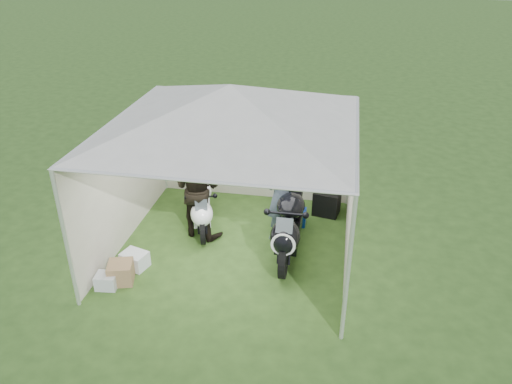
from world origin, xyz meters
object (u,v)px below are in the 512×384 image
at_px(canopy_tent, 231,110).
at_px(motorcycle_white, 202,205).
at_px(paddock_stand, 295,217).
at_px(motorcycle_black, 289,224).
at_px(crate_1, 121,272).
at_px(crate_2, 107,281).
at_px(equipment_box, 327,203).
at_px(person_blue_jacket, 281,196).
at_px(crate_0, 135,260).
at_px(person_dark_jacket, 198,187).

xyz_separation_m(canopy_tent, motorcycle_white, (-0.73, 0.49, -2.08)).
bearing_deg(paddock_stand, motorcycle_black, -89.95).
distance_m(crate_1, crate_2, 0.25).
bearing_deg(equipment_box, crate_2, -137.88).
relative_size(paddock_stand, person_blue_jacket, 0.24).
relative_size(person_blue_jacket, crate_0, 4.26).
bearing_deg(person_dark_jacket, canopy_tent, 175.21).
bearing_deg(crate_2, paddock_stand, 42.22).
distance_m(person_blue_jacket, crate_1, 3.05).
bearing_deg(person_dark_jacket, motorcycle_black, -175.01).
height_order(motorcycle_white, person_dark_jacket, person_dark_jacket).
xyz_separation_m(paddock_stand, crate_1, (-2.58, -2.31, 0.01)).
bearing_deg(crate_0, canopy_tent, 32.15).
distance_m(person_dark_jacket, crate_1, 2.04).
bearing_deg(person_dark_jacket, motorcycle_white, -71.91).
bearing_deg(motorcycle_black, canopy_tent, 175.24).
relative_size(paddock_stand, crate_0, 1.04).
relative_size(canopy_tent, paddock_stand, 13.00).
xyz_separation_m(crate_0, crate_2, (-0.23, -0.60, -0.02)).
distance_m(equipment_box, crate_0, 3.94).
bearing_deg(crate_2, motorcycle_white, 63.69).
bearing_deg(equipment_box, person_blue_jacket, -127.28).
height_order(motorcycle_white, paddock_stand, motorcycle_white).
distance_m(paddock_stand, crate_0, 3.15).
bearing_deg(person_blue_jacket, person_dark_jacket, -44.90).
xyz_separation_m(canopy_tent, paddock_stand, (1.00, 0.93, -2.41)).
relative_size(canopy_tent, crate_1, 14.58).
height_order(person_dark_jacket, equipment_box, person_dark_jacket).
distance_m(person_blue_jacket, crate_0, 2.78).
relative_size(person_blue_jacket, crate_1, 4.58).
xyz_separation_m(equipment_box, crate_1, (-3.17, -2.83, -0.08)).
bearing_deg(equipment_box, person_dark_jacket, -153.46).
bearing_deg(canopy_tent, paddock_stand, 43.08).
height_order(person_dark_jacket, crate_0, person_dark_jacket).
xyz_separation_m(person_blue_jacket, crate_1, (-2.37, -1.78, -0.72)).
bearing_deg(equipment_box, motorcycle_black, -110.84).
bearing_deg(crate_2, motorcycle_black, 28.25).
bearing_deg(crate_2, canopy_tent, 41.72).
height_order(person_blue_jacket, crate_0, person_blue_jacket).
bearing_deg(crate_0, equipment_box, 37.82).
distance_m(motorcycle_white, motorcycle_black, 1.83).
bearing_deg(motorcycle_white, equipment_box, 6.16).
xyz_separation_m(motorcycle_white, person_blue_jacket, (1.52, -0.09, 0.39)).
bearing_deg(crate_1, person_dark_jacket, 63.00).
bearing_deg(person_blue_jacket, crate_1, -12.03).
bearing_deg(equipment_box, paddock_stand, -138.36).
bearing_deg(crate_2, equipment_box, 42.12).
height_order(motorcycle_black, crate_2, motorcycle_black).
height_order(paddock_stand, crate_2, paddock_stand).
bearing_deg(paddock_stand, equipment_box, 41.64).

